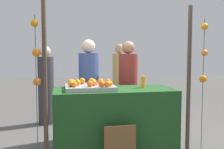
% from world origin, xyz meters
% --- Properties ---
extents(stall_counter, '(1.76, 0.82, 0.95)m').
position_xyz_m(stall_counter, '(0.00, 0.00, 0.47)').
color(stall_counter, '#1E4C1E').
rests_on(stall_counter, ground_plane).
extents(orange_tray, '(0.70, 0.68, 0.06)m').
position_xyz_m(orange_tray, '(-0.36, 0.03, 0.98)').
color(orange_tray, '#9EA0A5').
rests_on(orange_tray, stall_counter).
extents(orange_0, '(0.07, 0.07, 0.07)m').
position_xyz_m(orange_0, '(-0.30, 0.06, 1.04)').
color(orange_0, orange).
rests_on(orange_0, orange_tray).
extents(orange_1, '(0.07, 0.07, 0.07)m').
position_xyz_m(orange_1, '(-0.27, 0.18, 1.04)').
color(orange_1, orange).
rests_on(orange_1, orange_tray).
extents(orange_2, '(0.09, 0.09, 0.09)m').
position_xyz_m(orange_2, '(-0.38, -0.18, 1.05)').
color(orange_2, orange).
rests_on(orange_2, orange_tray).
extents(orange_3, '(0.08, 0.08, 0.08)m').
position_xyz_m(orange_3, '(-0.59, -0.17, 1.05)').
color(orange_3, orange).
rests_on(orange_3, orange_tray).
extents(orange_4, '(0.08, 0.08, 0.08)m').
position_xyz_m(orange_4, '(-0.31, -0.06, 1.04)').
color(orange_4, orange).
rests_on(orange_4, orange_tray).
extents(orange_5, '(0.09, 0.09, 0.09)m').
position_xyz_m(orange_5, '(-0.63, -0.09, 1.05)').
color(orange_5, orange).
rests_on(orange_5, orange_tray).
extents(orange_6, '(0.09, 0.09, 0.09)m').
position_xyz_m(orange_6, '(-0.60, 0.06, 1.05)').
color(orange_6, orange).
rests_on(orange_6, orange_tray).
extents(orange_7, '(0.08, 0.08, 0.08)m').
position_xyz_m(orange_7, '(-0.08, 0.10, 1.05)').
color(orange_7, orange).
rests_on(orange_7, orange_tray).
extents(orange_8, '(0.08, 0.08, 0.08)m').
position_xyz_m(orange_8, '(-0.63, 0.27, 1.04)').
color(orange_8, orange).
rests_on(orange_8, orange_tray).
extents(orange_9, '(0.08, 0.08, 0.08)m').
position_xyz_m(orange_9, '(-0.30, 0.26, 1.05)').
color(orange_9, orange).
rests_on(orange_9, orange_tray).
extents(orange_10, '(0.09, 0.09, 0.09)m').
position_xyz_m(orange_10, '(-0.53, 0.04, 1.05)').
color(orange_10, orange).
rests_on(orange_10, orange_tray).
extents(orange_11, '(0.09, 0.09, 0.09)m').
position_xyz_m(orange_11, '(-0.19, 0.06, 1.05)').
color(orange_11, orange).
rests_on(orange_11, orange_tray).
extents(orange_12, '(0.09, 0.09, 0.09)m').
position_xyz_m(orange_12, '(-0.22, -0.23, 1.05)').
color(orange_12, orange).
rests_on(orange_12, orange_tray).
extents(orange_13, '(0.08, 0.08, 0.08)m').
position_xyz_m(orange_13, '(-0.14, -0.24, 1.05)').
color(orange_13, orange).
rests_on(orange_13, orange_tray).
extents(orange_14, '(0.09, 0.09, 0.09)m').
position_xyz_m(orange_14, '(-0.45, 0.20, 1.05)').
color(orange_14, orange).
rests_on(orange_14, orange_tray).
extents(orange_15, '(0.07, 0.07, 0.07)m').
position_xyz_m(orange_15, '(-0.09, -0.16, 1.04)').
color(orange_15, orange).
rests_on(orange_15, orange_tray).
extents(juice_bottle, '(0.07, 0.07, 0.19)m').
position_xyz_m(juice_bottle, '(0.46, 0.03, 1.04)').
color(juice_bottle, orange).
rests_on(juice_bottle, stall_counter).
extents(chalkboard_sign, '(0.42, 0.03, 0.56)m').
position_xyz_m(chalkboard_sign, '(-0.03, -0.56, 0.27)').
color(chalkboard_sign, brown).
rests_on(chalkboard_sign, ground_plane).
extents(vendor_left, '(0.34, 0.34, 1.70)m').
position_xyz_m(vendor_left, '(-0.30, 0.69, 0.79)').
color(vendor_left, '#384C8C').
rests_on(vendor_left, ground_plane).
extents(vendor_right, '(0.34, 0.34, 1.69)m').
position_xyz_m(vendor_right, '(0.40, 0.72, 0.79)').
color(vendor_right, maroon).
rests_on(vendor_right, ground_plane).
extents(crowd_person_0, '(0.34, 0.34, 1.69)m').
position_xyz_m(crowd_person_0, '(0.59, 2.21, 0.79)').
color(crowd_person_0, tan).
rests_on(crowd_person_0, ground_plane).
extents(crowd_person_1, '(0.33, 0.33, 1.62)m').
position_xyz_m(crowd_person_1, '(-1.08, 1.79, 0.76)').
color(crowd_person_1, '#333338').
rests_on(crowd_person_1, ground_plane).
extents(canopy_post_left, '(0.06, 0.06, 2.11)m').
position_xyz_m(canopy_post_left, '(-0.96, -0.45, 1.06)').
color(canopy_post_left, '#473828').
rests_on(canopy_post_left, ground_plane).
extents(canopy_post_right, '(0.06, 0.06, 2.11)m').
position_xyz_m(canopy_post_right, '(0.96, -0.45, 1.06)').
color(canopy_post_right, '#473828').
rests_on(canopy_post_right, ground_plane).
extents(garland_strand_left, '(0.11, 0.11, 1.93)m').
position_xyz_m(garland_strand_left, '(-1.06, -0.46, 1.42)').
color(garland_strand_left, '#2D4C23').
rests_on(garland_strand_left, ground_plane).
extents(garland_strand_right, '(0.11, 0.11, 1.93)m').
position_xyz_m(garland_strand_right, '(1.14, -0.51, 1.43)').
color(garland_strand_right, '#2D4C23').
rests_on(garland_strand_right, ground_plane).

